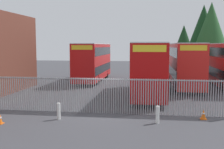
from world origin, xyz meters
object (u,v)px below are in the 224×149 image
object	(u,v)px
bollard_near_left	(59,111)
traffic_cone_near_kerb	(0,119)
double_decker_bus_near_gate	(149,67)
double_decker_bus_far_back	(93,61)
bollard_center_front	(158,115)
double_decker_bus_behind_fence_left	(185,63)
traffic_cone_by_gate	(203,114)

from	to	relation	value
bollard_near_left	traffic_cone_near_kerb	size ratio (longest dim) A/B	1.61
double_decker_bus_near_gate	bollard_near_left	bearing A→B (deg)	-121.00
double_decker_bus_near_gate	traffic_cone_near_kerb	distance (m)	12.68
double_decker_bus_far_back	bollard_center_front	size ratio (longest dim) A/B	11.38
double_decker_bus_behind_fence_left	traffic_cone_by_gate	distance (m)	12.68
double_decker_bus_far_back	bollard_center_front	world-z (taller)	double_decker_bus_far_back
bollard_near_left	traffic_cone_near_kerb	xyz separation A→B (m)	(-2.84, -1.29, -0.19)
double_decker_bus_near_gate	bollard_near_left	xyz separation A→B (m)	(-5.05, -8.40, -1.95)
double_decker_bus_near_gate	traffic_cone_by_gate	distance (m)	8.14
bollard_center_front	traffic_cone_near_kerb	size ratio (longest dim) A/B	1.61
bollard_center_front	traffic_cone_by_gate	world-z (taller)	bollard_center_front
double_decker_bus_far_back	traffic_cone_near_kerb	world-z (taller)	double_decker_bus_far_back
traffic_cone_by_gate	traffic_cone_near_kerb	xyz separation A→B (m)	(-11.00, -2.48, 0.00)
double_decker_bus_behind_fence_left	double_decker_bus_far_back	bearing A→B (deg)	160.94
double_decker_bus_behind_fence_left	traffic_cone_by_gate	world-z (taller)	double_decker_bus_behind_fence_left
bollard_center_front	traffic_cone_by_gate	xyz separation A→B (m)	(2.62, 1.20, -0.19)
traffic_cone_by_gate	traffic_cone_near_kerb	distance (m)	11.27
double_decker_bus_far_back	bollard_near_left	size ratio (longest dim) A/B	11.38
double_decker_bus_far_back	bollard_center_front	distance (m)	18.72
traffic_cone_by_gate	double_decker_bus_far_back	bearing A→B (deg)	121.33
double_decker_bus_behind_fence_left	traffic_cone_by_gate	xyz separation A→B (m)	(-0.40, -12.50, -2.13)
double_decker_bus_behind_fence_left	traffic_cone_near_kerb	xyz separation A→B (m)	(-11.39, -14.97, -2.13)
double_decker_bus_near_gate	traffic_cone_near_kerb	world-z (taller)	double_decker_bus_near_gate
double_decker_bus_behind_fence_left	traffic_cone_near_kerb	size ratio (longest dim) A/B	18.32
double_decker_bus_near_gate	double_decker_bus_behind_fence_left	distance (m)	6.34
double_decker_bus_far_back	bollard_near_left	xyz separation A→B (m)	(1.58, -17.18, -1.95)
double_decker_bus_near_gate	double_decker_bus_far_back	size ratio (longest dim) A/B	1.00
double_decker_bus_far_back	traffic_cone_by_gate	distance (m)	18.85
bollard_center_front	traffic_cone_near_kerb	world-z (taller)	bollard_center_front
double_decker_bus_behind_fence_left	double_decker_bus_far_back	world-z (taller)	same
traffic_cone_near_kerb	double_decker_bus_behind_fence_left	bearing A→B (deg)	52.73
traffic_cone_near_kerb	double_decker_bus_far_back	bearing A→B (deg)	86.10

